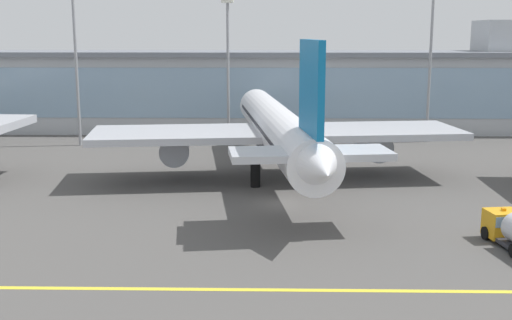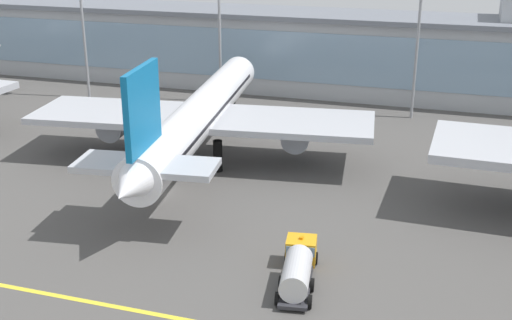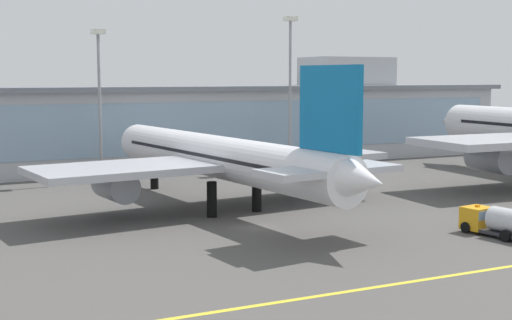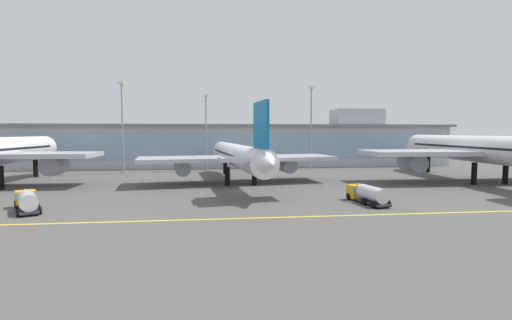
# 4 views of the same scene
# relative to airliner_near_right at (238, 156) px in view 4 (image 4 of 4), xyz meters

# --- Properties ---
(ground_plane) EXTENTS (201.40, 201.40, 0.00)m
(ground_plane) POSITION_rel_airliner_near_right_xyz_m (-0.07, -10.78, -5.92)
(ground_plane) COLOR #514F4C
(taxiway_centreline_stripe) EXTENTS (161.12, 0.50, 0.01)m
(taxiway_centreline_stripe) POSITION_rel_airliner_near_right_xyz_m (-0.07, -32.78, -5.91)
(taxiway_centreline_stripe) COLOR yellow
(taxiway_centreline_stripe) RESTS_ON ground
(terminal_building) EXTENTS (146.86, 14.00, 18.83)m
(terminal_building) POSITION_rel_airliner_near_right_xyz_m (1.59, 38.57, 1.31)
(terminal_building) COLOR #ADB2B7
(terminal_building) RESTS_ON ground
(airliner_near_right) EXTENTS (43.35, 54.25, 16.25)m
(airliner_near_right) POSITION_rel_airliner_near_right_xyz_m (0.00, 0.00, 0.00)
(airliner_near_right) COLOR black
(airliner_near_right) RESTS_ON ground
(airliner_far_right) EXTENTS (51.09, 61.25, 19.90)m
(airliner_far_right) POSITION_rel_airliner_near_right_xyz_m (53.34, -4.70, 1.34)
(airliner_far_right) COLOR black
(airliner_far_right) RESTS_ON ground
(fuel_tanker_truck) EXTENTS (6.46, 9.10, 2.90)m
(fuel_tanker_truck) POSITION_rel_airliner_near_right_xyz_m (-31.87, -24.46, -4.41)
(fuel_tanker_truck) COLOR black
(fuel_tanker_truck) RESTS_ON ground
(baggage_tug_near) EXTENTS (4.10, 9.31, 2.90)m
(baggage_tug_near) POSITION_rel_airliner_near_right_xyz_m (18.69, -24.72, -4.41)
(baggage_tug_near) COLOR black
(baggage_tug_near) RESTS_ON ground
(apron_light_mast_west) EXTENTS (1.80, 1.80, 21.88)m
(apron_light_mast_west) POSITION_rel_airliner_near_right_xyz_m (-7.36, 26.88, 8.57)
(apron_light_mast_west) COLOR gray
(apron_light_mast_west) RESTS_ON ground
(apron_light_mast_centre) EXTENTS (1.80, 1.80, 24.73)m
(apron_light_mast_centre) POSITION_rel_airliner_near_right_xyz_m (23.55, 26.93, 10.15)
(apron_light_mast_centre) COLOR gray
(apron_light_mast_centre) RESTS_ON ground
(apron_light_mast_east) EXTENTS (1.80, 1.80, 24.65)m
(apron_light_mast_east) POSITION_rel_airliner_near_right_xyz_m (-29.58, 22.66, 10.10)
(apron_light_mast_east) COLOR gray
(apron_light_mast_east) RESTS_ON ground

